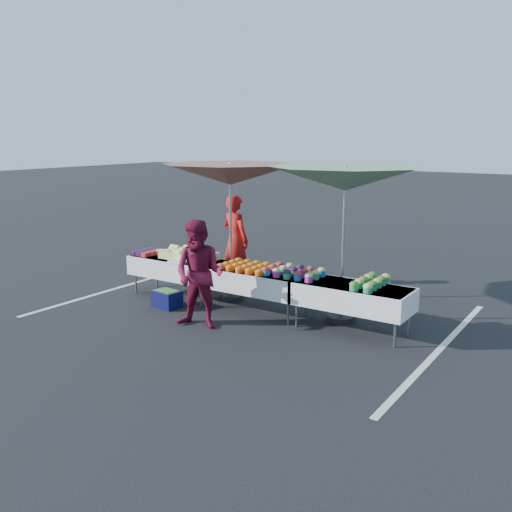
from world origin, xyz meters
The scene contains 17 objects.
ground centered at (0.00, 0.00, 0.00)m, with size 80.00×80.00×0.00m, color black.
stripe_left centered at (-3.20, 0.00, 0.00)m, with size 0.10×5.00×0.00m, color silver.
stripe_right centered at (3.20, 0.00, 0.00)m, with size 0.10×5.00×0.00m, color silver.
table_left centered at (-1.80, 0.00, 0.58)m, with size 1.86×0.81×0.75m.
table_center centered at (0.00, 0.00, 0.58)m, with size 1.86×0.81×0.75m.
table_right centered at (1.80, 0.00, 0.58)m, with size 1.86×0.81×0.75m.
berry_punnets centered at (-2.51, -0.06, 0.79)m, with size 0.40×0.54×0.08m.
corn_pile centered at (-1.55, 0.04, 0.84)m, with size 1.16×0.57×0.26m.
plastic_bags centered at (-1.50, -0.30, 0.78)m, with size 0.30×0.25×0.05m, color white.
carrot_bowls centered at (-0.15, -0.01, 0.80)m, with size 0.95×0.69×0.11m.
potato_cups centered at (0.75, 0.00, 0.83)m, with size 0.94×0.58×0.16m.
bean_baskets centered at (2.06, 0.08, 0.82)m, with size 0.36×0.86×0.15m.
vendor centered at (-1.41, 1.36, 0.93)m, with size 0.67×0.44×1.85m, color red.
customer centered at (-0.31, -1.15, 0.87)m, with size 0.84×0.66×1.74m, color maroon.
umbrella_left centered at (-0.83, 0.40, 2.32)m, with size 3.07×3.07×2.55m.
umbrella_right centered at (1.44, 0.40, 2.33)m, with size 3.05×3.05×2.58m.
storage_bin centered at (-1.49, -0.65, 0.16)m, with size 0.52×0.40×0.31m.
Camera 1 is at (5.29, -7.94, 3.04)m, focal length 40.00 mm.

